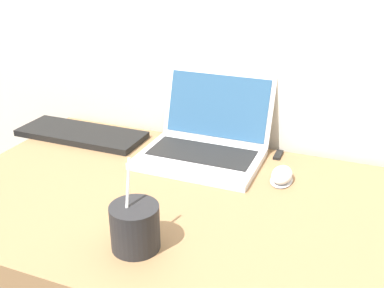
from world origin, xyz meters
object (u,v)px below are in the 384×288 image
(external_keyboard, at_px, (81,134))
(usb_stick, at_px, (278,155))
(computer_mouse, at_px, (282,176))
(laptop, at_px, (206,140))
(drink_cup, at_px, (135,226))

(external_keyboard, bearing_deg, usb_stick, 8.54)
(computer_mouse, distance_m, external_keyboard, 0.68)
(laptop, xyz_separation_m, drink_cup, (0.02, -0.48, 0.00))
(laptop, relative_size, computer_mouse, 3.72)
(external_keyboard, xyz_separation_m, usb_stick, (0.63, 0.09, -0.01))
(external_keyboard, bearing_deg, computer_mouse, -4.80)
(drink_cup, distance_m, usb_stick, 0.58)
(computer_mouse, height_order, usb_stick, computer_mouse)
(laptop, bearing_deg, drink_cup, -87.41)
(drink_cup, relative_size, computer_mouse, 2.09)
(drink_cup, bearing_deg, computer_mouse, 60.56)
(drink_cup, relative_size, external_keyboard, 0.46)
(laptop, relative_size, drink_cup, 1.78)
(computer_mouse, relative_size, usb_stick, 1.55)
(laptop, height_order, usb_stick, laptop)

